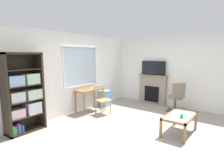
# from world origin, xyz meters

# --- Properties ---
(ground) EXTENTS (5.95, 5.59, 0.02)m
(ground) POSITION_xyz_m (0.00, 0.00, -0.01)
(ground) COLOR #9E9389
(wall_back_with_window) EXTENTS (4.95, 0.15, 2.53)m
(wall_back_with_window) POSITION_xyz_m (-0.02, 2.29, 1.24)
(wall_back_with_window) COLOR white
(wall_back_with_window) RESTS_ON ground
(wall_right) EXTENTS (0.12, 4.79, 2.53)m
(wall_right) POSITION_xyz_m (2.54, 0.00, 1.27)
(wall_right) COLOR white
(wall_right) RESTS_ON ground
(bookshelf) EXTENTS (0.90, 0.38, 1.93)m
(bookshelf) POSITION_xyz_m (-1.90, 2.05, 0.91)
(bookshelf) COLOR #2D2319
(bookshelf) RESTS_ON ground
(desk_under_window) EXTENTS (0.97, 0.48, 0.75)m
(desk_under_window) POSITION_xyz_m (0.23, 1.94, 0.63)
(desk_under_window) COLOR brown
(desk_under_window) RESTS_ON ground
(wooden_chair) EXTENTS (0.49, 0.47, 0.90)m
(wooden_chair) POSITION_xyz_m (0.28, 1.43, 0.46)
(wooden_chair) COLOR tan
(wooden_chair) RESTS_ON ground
(plastic_drawer_unit) EXTENTS (0.35, 0.40, 0.57)m
(plastic_drawer_unit) POSITION_xyz_m (1.05, 1.99, 0.28)
(plastic_drawer_unit) COLOR #72ADDB
(plastic_drawer_unit) RESTS_ON ground
(fireplace) EXTENTS (0.26, 1.14, 1.11)m
(fireplace) POSITION_xyz_m (2.38, 0.70, 0.56)
(fireplace) COLOR gray
(fireplace) RESTS_ON ground
(tv) EXTENTS (0.06, 0.92, 0.52)m
(tv) POSITION_xyz_m (2.36, 0.70, 1.37)
(tv) COLOR black
(tv) RESTS_ON fireplace
(office_chair) EXTENTS (0.63, 0.59, 1.00)m
(office_chair) POSITION_xyz_m (1.86, -0.38, 0.55)
(office_chair) COLOR #7A6B5B
(office_chair) RESTS_ON ground
(coffee_table) EXTENTS (0.99, 0.58, 0.45)m
(coffee_table) POSITION_xyz_m (0.27, -1.00, 0.38)
(coffee_table) COLOR #8C9E99
(coffee_table) RESTS_ON ground
(sippy_cup) EXTENTS (0.07, 0.07, 0.09)m
(sippy_cup) POSITION_xyz_m (0.12, -1.09, 0.50)
(sippy_cup) COLOR #33B770
(sippy_cup) RESTS_ON coffee_table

